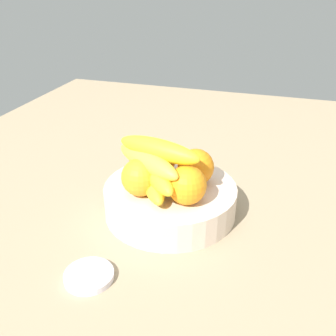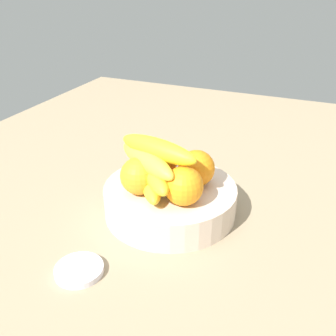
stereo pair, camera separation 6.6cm
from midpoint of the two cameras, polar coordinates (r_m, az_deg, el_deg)
name	(u,v)px [view 1 (the left image)]	position (r cm, az deg, el deg)	size (l,w,h in cm)	color
ground_plane	(166,226)	(78.30, -2.74, -8.47)	(180.00, 140.00, 3.00)	gray
fruit_bowl	(168,199)	(78.15, -2.43, -4.59)	(26.13, 26.13, 5.94)	beige
orange_front_left	(196,167)	(75.92, 1.59, 0.09)	(7.16, 7.16, 7.16)	orange
orange_front_right	(159,158)	(79.53, -3.75, 1.38)	(7.16, 7.16, 7.16)	orange
orange_center	(140,177)	(72.75, -6.66, -1.40)	(7.16, 7.16, 7.16)	orange
orange_back_left	(187,185)	(69.72, 0.07, -2.57)	(7.16, 7.16, 7.16)	orange
banana_bunch	(153,166)	(72.92, -4.74, 0.30)	(16.83, 18.77, 10.60)	yellow
jar_lid	(89,276)	(66.30, -14.37, -15.07)	(7.96, 7.96, 1.07)	white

